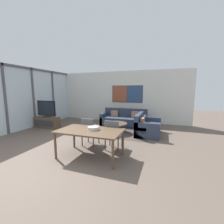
% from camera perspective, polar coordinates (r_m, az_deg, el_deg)
% --- Properties ---
extents(ground_plane, '(24.00, 24.00, 0.00)m').
position_cam_1_polar(ground_plane, '(4.18, -21.81, -17.28)').
color(ground_plane, brown).
extents(wall_back, '(7.78, 0.09, 2.80)m').
position_cam_1_polar(wall_back, '(8.53, 2.29, 5.91)').
color(wall_back, silver).
rests_on(wall_back, ground_plane).
extents(window_wall_left, '(0.07, 5.35, 2.80)m').
position_cam_1_polar(window_wall_left, '(8.08, -27.93, 5.71)').
color(window_wall_left, silver).
rests_on(window_wall_left, ground_plane).
extents(area_rug, '(2.81, 1.67, 0.01)m').
position_cam_1_polar(area_rug, '(6.37, 1.33, -7.72)').
color(area_rug, '#473D38').
rests_on(area_rug, ground_plane).
extents(tv_console, '(1.21, 0.46, 0.51)m').
position_cam_1_polar(tv_console, '(7.78, -23.47, -3.58)').
color(tv_console, brown).
rests_on(tv_console, ground_plane).
extents(television, '(1.02, 0.20, 0.77)m').
position_cam_1_polar(television, '(7.68, -23.74, 1.05)').
color(television, '#2D2D33').
rests_on(television, tv_console).
extents(sofa_main, '(2.23, 0.91, 0.83)m').
position_cam_1_polar(sofa_main, '(7.59, 4.60, -3.04)').
color(sofa_main, '#2D384C').
rests_on(sofa_main, ground_plane).
extents(sofa_side, '(0.91, 1.39, 0.83)m').
position_cam_1_polar(sofa_side, '(6.20, 12.91, -5.80)').
color(sofa_side, '#2D384C').
rests_on(sofa_side, ground_plane).
extents(coffee_table, '(0.98, 0.98, 0.40)m').
position_cam_1_polar(coffee_table, '(6.30, 1.34, -5.11)').
color(coffee_table, brown).
rests_on(coffee_table, ground_plane).
extents(dining_table, '(1.69, 0.96, 0.73)m').
position_cam_1_polar(dining_table, '(4.01, -8.38, -7.79)').
color(dining_table, brown).
rests_on(dining_table, ground_plane).
extents(dining_chair_left, '(0.46, 0.46, 0.90)m').
position_cam_1_polar(dining_chair_left, '(4.84, -8.64, -6.91)').
color(dining_chair_left, '#4C4C51').
rests_on(dining_chair_left, ground_plane).
extents(dining_chair_centre, '(0.46, 0.46, 0.90)m').
position_cam_1_polar(dining_chair_centre, '(4.47, 0.36, -8.11)').
color(dining_chair_centre, '#4C4C51').
rests_on(dining_chair_centre, ground_plane).
extents(fruit_bowl, '(0.31, 0.31, 0.08)m').
position_cam_1_polar(fruit_bowl, '(4.01, -7.13, -6.06)').
color(fruit_bowl, '#B7B2A8').
rests_on(fruit_bowl, dining_table).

